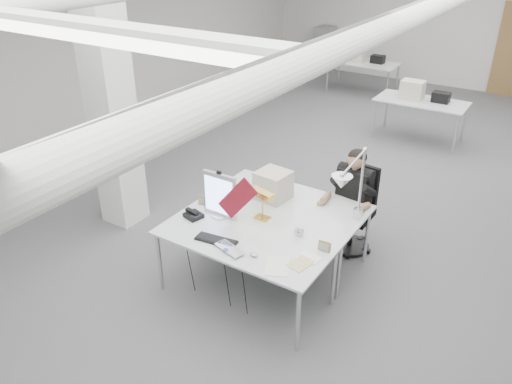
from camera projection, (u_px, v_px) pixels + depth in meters
room_shell at (357, 86)px, 6.55m from camera, size 10.04×14.04×3.24m
desk_main at (245, 239)px, 5.05m from camera, size 1.80×0.90×0.02m
desk_second at (288, 202)px, 5.72m from camera, size 1.80×0.90×0.02m
bg_desk_a at (422, 101)px, 9.05m from camera, size 1.60×0.80×0.02m
bg_desk_b at (363, 63)px, 11.64m from camera, size 1.60×0.80×0.02m
filing_cabinet at (324, 49)px, 13.60m from camera, size 0.45×0.55×1.20m
office_chair at (353, 206)px, 5.95m from camera, size 0.64×0.64×1.18m
seated_person at (354, 185)px, 5.77m from camera, size 0.56×0.67×0.93m
monitor at (220, 195)px, 5.32m from camera, size 0.41×0.04×0.51m
pennant at (238, 198)px, 5.15m from camera, size 0.50×0.03×0.53m
keyboard at (216, 240)px, 4.99m from camera, size 0.45×0.20×0.02m
laptop at (226, 251)px, 4.82m from camera, size 0.38×0.30×0.03m
mouse at (254, 255)px, 4.76m from camera, size 0.10×0.08×0.03m
bankers_lamp at (263, 206)px, 5.31m from camera, size 0.28×0.17×0.30m
desk_phone at (194, 215)px, 5.39m from camera, size 0.22×0.20×0.05m
picture_frame_left at (204, 201)px, 5.63m from camera, size 0.13×0.06×0.10m
picture_frame_right at (324, 246)px, 4.82m from camera, size 0.13×0.04×0.10m
desk_clock at (299, 231)px, 5.06m from camera, size 0.10×0.05×0.10m
paper_stack_a at (277, 266)px, 4.62m from camera, size 0.33×0.38×0.01m
paper_stack_b at (300, 264)px, 4.65m from camera, size 0.21×0.26×0.01m
paper_stack_c at (309, 257)px, 4.74m from camera, size 0.23×0.17×0.01m
beige_monitor at (273, 185)px, 5.72m from camera, size 0.39×0.37×0.33m
architect_lamp at (352, 194)px, 5.02m from camera, size 0.39×0.67×0.81m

